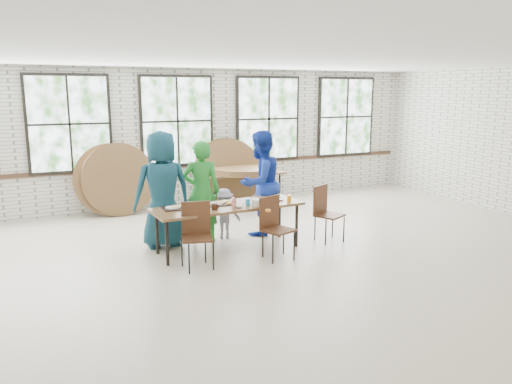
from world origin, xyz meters
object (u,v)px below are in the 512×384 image
Objects in this scene: dining_table at (228,208)px; chair_near_right at (274,222)px; storage_table at (243,175)px; chair_near_left at (197,229)px.

dining_table is 0.81m from chair_near_right.
dining_table is at bearing 108.60° from chair_near_right.
dining_table is 3.27m from storage_table.
storage_table is at bearing 54.03° from chair_near_right.
storage_table is at bearing 71.80° from chair_near_left.
chair_near_right is 0.52× the size of storage_table.
chair_near_left is 1.20m from chair_near_right.
dining_table is at bearing 50.86° from chair_near_left.
chair_near_right is at bearing -54.85° from dining_table.
chair_near_right is at bearing -104.52° from storage_table.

